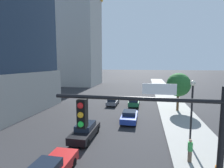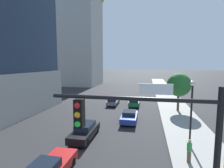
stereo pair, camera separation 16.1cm
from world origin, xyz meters
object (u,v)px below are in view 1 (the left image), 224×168
car_blue (129,116)px  construction_building (79,33)px  car_black (85,131)px  pedestrian_green_shirt (190,150)px  traffic_light_pole (158,142)px  car_gray (113,101)px  street_tree (178,85)px  car_green (134,102)px  street_lamp (192,103)px

car_blue → construction_building: bearing=119.9°
car_black → pedestrian_green_shirt: size_ratio=2.78×
traffic_light_pole → car_gray: traffic_light_pole is taller
traffic_light_pole → construction_building: bearing=114.2°
street_tree → car_green: street_tree is taller
street_lamp → pedestrian_green_shirt: 4.08m
construction_building → car_gray: size_ratio=10.30×
car_black → car_green: car_green is taller
construction_building → car_gray: construction_building is taller
car_gray → traffic_light_pole: bearing=-75.5°
car_gray → car_green: car_green is taller
street_lamp → traffic_light_pole: bearing=-109.3°
street_lamp → construction_building: bearing=122.7°
street_tree → street_lamp: bearing=-94.2°
construction_building → street_lamp: 50.42m
car_black → car_gray: bearing=90.0°
street_tree → pedestrian_green_shirt: 14.99m
traffic_light_pole → car_green: traffic_light_pole is taller
car_gray → car_black: (0.00, -14.10, 0.09)m
car_gray → car_blue: size_ratio=0.95×
construction_building → street_lamp: bearing=-57.3°
street_tree → pedestrian_green_shirt: street_tree is taller
car_gray → car_green: (3.72, 0.03, 0.10)m
street_lamp → car_black: bearing=-178.7°
car_gray → pedestrian_green_shirt: (8.91, -16.73, 0.35)m
car_green → car_blue: (0.00, -8.41, -0.06)m
street_lamp → car_green: bearing=112.8°
traffic_light_pole → pedestrian_green_shirt: traffic_light_pole is taller
car_green → pedestrian_green_shirt: (5.18, -16.76, 0.25)m
street_tree → car_gray: size_ratio=1.42×
car_gray → car_green: bearing=0.4°
street_lamp → car_green: street_lamp is taller
traffic_light_pole → street_lamp: size_ratio=1.14×
street_lamp → car_gray: street_lamp is taller
construction_building → car_blue: construction_building is taller
car_green → car_blue: car_green is taller
construction_building → car_green: 37.69m
car_blue → pedestrian_green_shirt: size_ratio=2.49×
construction_building → street_tree: size_ratio=7.27×
traffic_light_pole → car_black: bearing=122.5°
pedestrian_green_shirt → car_green: bearing=107.2°
car_black → car_blue: bearing=56.9°
street_lamp → car_gray: 17.16m
car_black → car_blue: car_black is taller
street_tree → car_black: size_ratio=1.21×
car_blue → pedestrian_green_shirt: 9.83m
street_tree → car_gray: (-10.43, 2.14, -3.42)m
car_black → car_blue: size_ratio=1.12×
construction_building → traffic_light_pole: size_ratio=6.44×
construction_building → car_black: bearing=-67.9°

